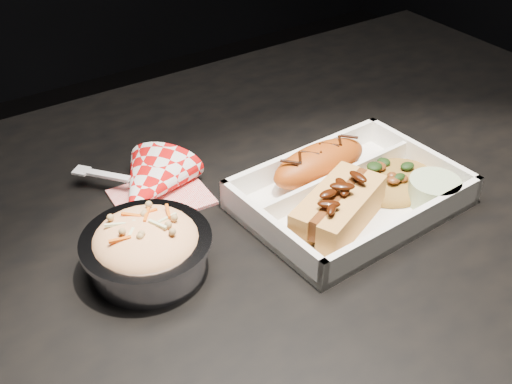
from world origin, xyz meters
TOP-DOWN VIEW (x-y plane):
  - dining_table at (0.00, 0.00)m, footprint 1.20×0.80m
  - food_tray at (0.06, -0.04)m, footprint 0.26×0.19m
  - fried_pastry at (0.06, 0.01)m, footprint 0.14×0.06m
  - hotdog at (0.02, -0.07)m, footprint 0.14×0.10m
  - fried_rice_mound at (0.13, -0.05)m, footprint 0.12×0.10m
  - cupcake_liner at (0.14, -0.10)m, footprint 0.06×0.06m
  - foil_coleslaw_cup at (-0.18, -0.01)m, footprint 0.13×0.13m
  - napkin_fork at (-0.13, 0.10)m, footprint 0.15×0.16m

SIDE VIEW (x-z plane):
  - dining_table at x=0.00m, z-range 0.28..1.03m
  - food_tray at x=0.06m, z-range 0.74..0.78m
  - napkin_fork at x=-0.13m, z-range 0.72..0.82m
  - cupcake_liner at x=0.14m, z-range 0.76..0.79m
  - fried_rice_mound at x=0.13m, z-range 0.76..0.79m
  - fried_pastry at x=0.06m, z-range 0.76..0.80m
  - foil_coleslaw_cup at x=-0.18m, z-range 0.75..0.82m
  - hotdog at x=0.02m, z-range 0.75..0.81m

